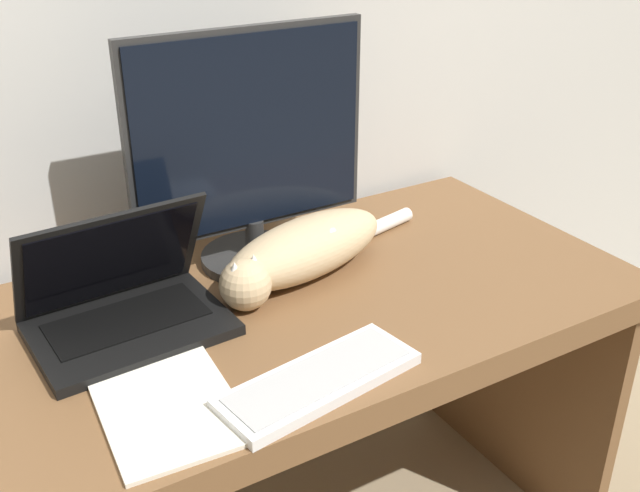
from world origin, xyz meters
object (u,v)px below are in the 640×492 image
(monitor, at_px, (251,154))
(cat, at_px, (302,249))
(laptop, at_px, (124,306))
(external_keyboard, at_px, (319,380))

(monitor, bearing_deg, cat, -63.90)
(monitor, height_order, cat, monitor)
(monitor, xyz_separation_m, cat, (0.05, -0.11, -0.18))
(laptop, bearing_deg, monitor, 16.66)
(monitor, distance_m, cat, 0.22)
(external_keyboard, bearing_deg, cat, 55.99)
(monitor, distance_m, external_keyboard, 0.52)
(external_keyboard, bearing_deg, monitor, 68.01)
(laptop, distance_m, external_keyboard, 0.40)
(monitor, height_order, laptop, monitor)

